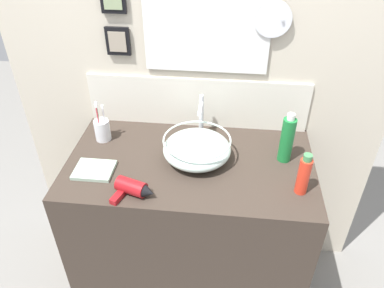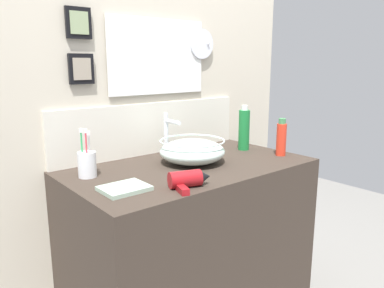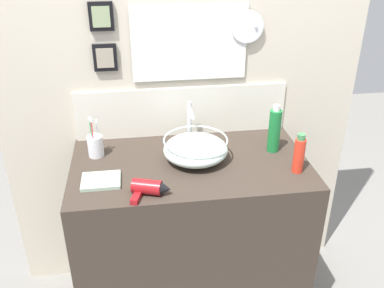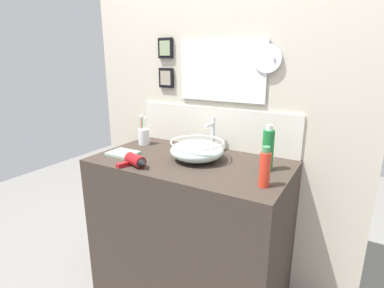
% 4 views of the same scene
% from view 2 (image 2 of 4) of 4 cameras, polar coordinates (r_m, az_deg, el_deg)
% --- Properties ---
extents(vanity_counter, '(1.14, 0.64, 0.93)m').
position_cam_2_polar(vanity_counter, '(1.93, -0.21, -16.67)').
color(vanity_counter, '#382D26').
rests_on(vanity_counter, ground).
extents(back_panel, '(1.91, 0.10, 2.34)m').
position_cam_2_polar(back_panel, '(1.99, -6.65, 5.56)').
color(back_panel, beige).
rests_on(back_panel, ground).
extents(glass_bowl_sink, '(0.31, 0.31, 0.11)m').
position_cam_2_polar(glass_bowl_sink, '(1.77, 0.04, -1.06)').
color(glass_bowl_sink, silver).
rests_on(glass_bowl_sink, vanity_counter).
extents(faucet, '(0.02, 0.13, 0.22)m').
position_cam_2_polar(faucet, '(1.91, -3.71, 1.97)').
color(faucet, silver).
rests_on(faucet, vanity_counter).
extents(hair_drier, '(0.18, 0.14, 0.07)m').
position_cam_2_polar(hair_drier, '(1.44, -0.51, -5.41)').
color(hair_drier, maroon).
rests_on(hair_drier, vanity_counter).
extents(toothbrush_cup, '(0.08, 0.08, 0.21)m').
position_cam_2_polar(toothbrush_cup, '(1.62, -15.70, -2.93)').
color(toothbrush_cup, silver).
rests_on(toothbrush_cup, vanity_counter).
extents(lotion_bottle, '(0.05, 0.05, 0.19)m').
position_cam_2_polar(lotion_bottle, '(1.97, 13.45, 0.85)').
color(lotion_bottle, red).
rests_on(lotion_bottle, vanity_counter).
extents(spray_bottle, '(0.06, 0.06, 0.25)m').
position_cam_2_polar(spray_bottle, '(2.06, 7.93, 2.25)').
color(spray_bottle, '#197233').
rests_on(spray_bottle, vanity_counter).
extents(hand_towel, '(0.17, 0.14, 0.02)m').
position_cam_2_polar(hand_towel, '(1.43, -10.26, -6.66)').
color(hand_towel, '#99B29E').
rests_on(hand_towel, vanity_counter).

